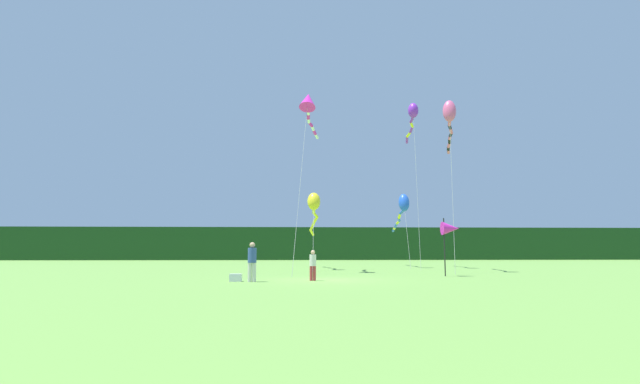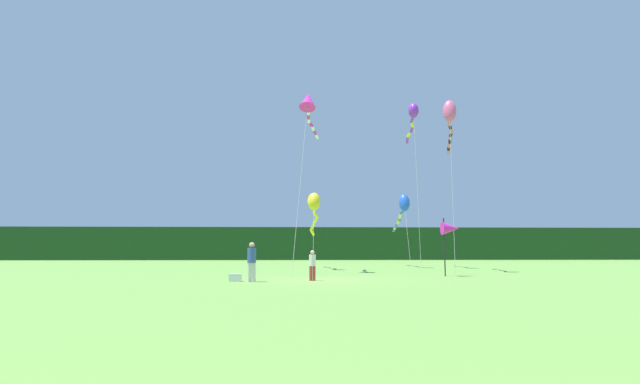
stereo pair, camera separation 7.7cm
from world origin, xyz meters
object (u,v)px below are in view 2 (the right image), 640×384
cooler_box (235,278)px  kite_yellow (314,206)px  kite_rainbow (450,117)px  kite_purple (413,114)px  banner_flag_pole (450,229)px  person_adult (252,260)px  person_child (312,264)px  kite_blue (403,208)px  kite_magenta (308,104)px

cooler_box → kite_yellow: 13.79m
kite_rainbow → kite_yellow: kite_rainbow is taller
kite_purple → cooler_box: bearing=-128.1°
banner_flag_pole → kite_rainbow: size_ratio=0.28×
person_adult → person_child: 2.70m
cooler_box → kite_yellow: kite_yellow is taller
person_adult → kite_rainbow: 16.98m
cooler_box → kite_rainbow: size_ratio=0.05×
person_adult → banner_flag_pole: banner_flag_pole is taller
cooler_box → kite_blue: (10.87, 16.17, 4.49)m
kite_rainbow → kite_blue: size_ratio=1.21×
kite_yellow → kite_blue: (7.09, 3.61, 0.24)m
person_adult → person_child: size_ratio=1.26×
kite_magenta → kite_yellow: (0.50, 4.48, -6.01)m
kite_rainbow → kite_yellow: 10.92m
kite_magenta → kite_purple: (8.21, 6.56, 1.32)m
kite_rainbow → kite_purple: bearing=97.7°
person_child → banner_flag_pole: (7.30, 3.33, 1.70)m
person_adult → person_child: bearing=13.7°
kite_yellow → kite_purple: 10.83m
person_adult → kite_magenta: 12.88m
person_child → kite_magenta: (-0.06, 7.68, 9.69)m
kite_magenta → kite_rainbow: bearing=2.1°
person_child → kite_magenta: size_ratio=0.12×
kite_yellow → kite_blue: 7.96m
kite_magenta → cooler_box: bearing=-112.0°
kite_yellow → kite_blue: bearing=27.0°
banner_flag_pole → kite_yellow: 11.36m
banner_flag_pole → kite_magenta: 11.71m
kite_magenta → kite_blue: size_ratio=1.25×
kite_magenta → kite_rainbow: 9.08m
person_adult → cooler_box: (-0.71, 0.24, -0.77)m
cooler_box → banner_flag_pole: 11.49m
cooler_box → kite_purple: bearing=51.9°
person_child → kite_purple: (8.15, 14.24, 11.00)m
kite_yellow → person_child: bearing=-92.1°
kite_yellow → kite_blue: size_ratio=0.97×
person_child → cooler_box: size_ratio=2.62×
cooler_box → kite_blue: bearing=56.1°
person_adult → kite_rainbow: kite_rainbow is taller
person_child → kite_rainbow: (8.99, 8.02, 9.05)m
person_child → kite_yellow: kite_yellow is taller
cooler_box → person_adult: bearing=-18.6°
kite_rainbow → kite_purple: (-0.84, 6.22, 1.95)m
banner_flag_pole → kite_yellow: size_ratio=0.34×
cooler_box → kite_purple: kite_purple is taller
kite_blue → kite_yellow: bearing=-153.0°
kite_yellow → kite_rainbow: bearing=-25.9°
kite_magenta → kite_purple: 10.59m
banner_flag_pole → kite_blue: size_ratio=0.34×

